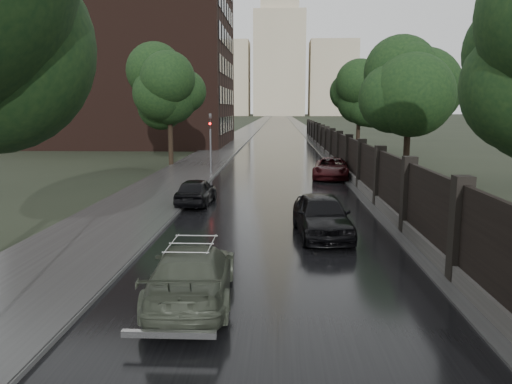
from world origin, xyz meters
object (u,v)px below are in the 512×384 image
at_px(tree_left_far, 169,96).
at_px(traffic_light, 210,138).
at_px(car_right_far, 331,168).
at_px(volga_sedan, 192,274).
at_px(tree_right_c, 359,102).
at_px(hatchback_left, 196,191).
at_px(tree_right_b, 409,97).
at_px(car_right_near, 322,215).

bearing_deg(tree_left_far, traffic_light, -53.53).
bearing_deg(car_right_far, volga_sedan, -96.66).
distance_m(tree_left_far, tree_right_c, 18.45).
bearing_deg(tree_left_far, tree_right_c, 32.83).
distance_m(tree_left_far, hatchback_left, 16.39).
xyz_separation_m(tree_right_b, volga_sedan, (-9.30, -18.51, -4.30)).
bearing_deg(tree_left_far, car_right_far, -28.54).
xyz_separation_m(volga_sedan, car_right_near, (3.40, 5.98, 0.08)).
bearing_deg(car_right_near, traffic_light, 106.51).
bearing_deg(tree_left_far, hatchback_left, -73.75).
bearing_deg(tree_right_c, traffic_light, -128.18).
bearing_deg(tree_right_c, car_right_near, -100.94).
xyz_separation_m(tree_right_c, traffic_light, (-11.80, -15.01, -2.55)).
height_order(traffic_light, car_right_far, traffic_light).
bearing_deg(tree_right_c, tree_left_far, -147.17).
relative_size(tree_left_far, tree_right_c, 1.05).
distance_m(tree_right_c, volga_sedan, 37.92).
bearing_deg(volga_sedan, tree_right_b, -120.25).
distance_m(volga_sedan, car_right_near, 6.88).
height_order(car_right_near, car_right_far, car_right_near).
relative_size(car_right_near, car_right_far, 0.92).
bearing_deg(volga_sedan, tree_right_c, -107.87).
distance_m(tree_right_b, hatchback_left, 13.87).
bearing_deg(tree_right_b, car_right_far, 156.29).
relative_size(hatchback_left, car_right_near, 0.84).
relative_size(tree_right_b, volga_sedan, 1.57).
xyz_separation_m(car_right_near, car_right_far, (1.80, 14.34, -0.08)).
bearing_deg(car_right_far, tree_right_b, -16.01).
relative_size(volga_sedan, car_right_far, 0.95).
xyz_separation_m(traffic_light, car_right_far, (7.70, -1.19, -1.75)).
relative_size(tree_right_b, traffic_light, 1.75).
bearing_deg(car_right_near, tree_right_b, 60.50).
xyz_separation_m(tree_right_b, hatchback_left, (-11.10, -7.10, -4.34)).
bearing_deg(volga_sedan, car_right_near, -123.21).
xyz_separation_m(tree_right_b, car_right_near, (-5.90, -12.53, -4.22)).
bearing_deg(tree_right_b, volga_sedan, -116.67).
bearing_deg(tree_left_far, volga_sedan, -76.84).
xyz_separation_m(tree_left_far, hatchback_left, (4.40, -15.10, -4.63)).
xyz_separation_m(tree_left_far, traffic_light, (3.70, -5.01, -2.84)).
distance_m(hatchback_left, car_right_near, 7.52).
distance_m(tree_right_b, car_right_far, 6.21).
relative_size(tree_left_far, tree_right_b, 1.05).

